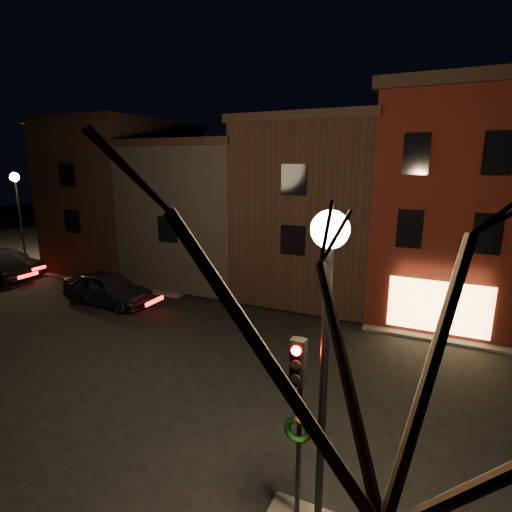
% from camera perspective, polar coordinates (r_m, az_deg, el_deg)
% --- Properties ---
extents(ground, '(120.00, 120.00, 0.00)m').
position_cam_1_polar(ground, '(16.03, -7.15, -13.95)').
color(ground, black).
rests_on(ground, ground).
extents(sidewalk_far_left, '(30.00, 30.00, 0.12)m').
position_cam_1_polar(sidewalk_far_left, '(42.95, -15.70, 3.09)').
color(sidewalk_far_left, '#2D2B28').
rests_on(sidewalk_far_left, ground).
extents(corner_building, '(6.50, 8.50, 10.50)m').
position_cam_1_polar(corner_building, '(21.55, 25.83, 6.90)').
color(corner_building, '#49130D').
rests_on(corner_building, ground).
extents(row_building_a, '(7.30, 10.30, 9.40)m').
position_cam_1_polar(row_building_a, '(23.47, 9.55, 7.06)').
color(row_building_a, black).
rests_on(row_building_a, ground).
extents(row_building_b, '(7.80, 10.30, 8.40)m').
position_cam_1_polar(row_building_b, '(26.39, -5.93, 6.75)').
color(row_building_b, black).
rests_on(row_building_b, ground).
extents(row_building_c, '(7.30, 10.30, 9.90)m').
position_cam_1_polar(row_building_c, '(30.67, -17.81, 8.51)').
color(row_building_c, black).
rests_on(row_building_c, ground).
extents(street_lamp_near, '(0.60, 0.60, 6.48)m').
position_cam_1_polar(street_lamp_near, '(6.54, 10.13, -5.97)').
color(street_lamp_near, black).
rests_on(street_lamp_near, sidewalk_near_right).
extents(street_lamp_far, '(0.60, 0.60, 6.48)m').
position_cam_1_polar(street_lamp_far, '(32.40, -30.98, 7.66)').
color(street_lamp_far, black).
rests_on(street_lamp_far, sidewalk_far_left).
extents(traffic_signal, '(0.58, 0.38, 4.05)m').
position_cam_1_polar(traffic_signal, '(8.18, 6.05, -20.22)').
color(traffic_signal, black).
rests_on(traffic_signal, sidewalk_near_right).
extents(bare_tree_right, '(6.40, 6.40, 8.50)m').
position_cam_1_polar(bare_tree_right, '(3.69, 20.19, -6.04)').
color(bare_tree_right, black).
rests_on(bare_tree_right, sidewalk_near_right).
extents(parked_car_a, '(5.10, 2.14, 1.72)m').
position_cam_1_polar(parked_car_a, '(22.36, -20.37, -4.33)').
color(parked_car_a, black).
rests_on(parked_car_a, ground).
extents(parked_car_c, '(5.45, 2.30, 1.57)m').
position_cam_1_polar(parked_car_c, '(31.52, -31.87, -0.69)').
color(parked_car_c, black).
rests_on(parked_car_c, ground).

